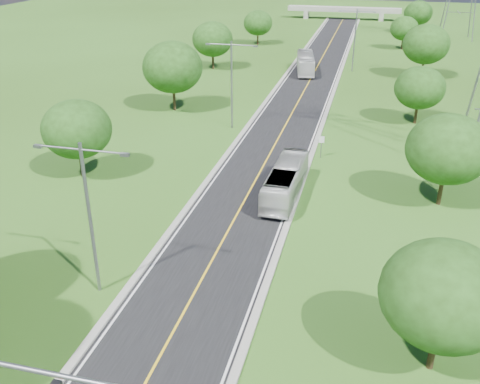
% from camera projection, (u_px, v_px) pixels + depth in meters
% --- Properties ---
extents(ground, '(260.00, 260.00, 0.00)m').
position_uv_depth(ground, '(301.00, 97.00, 74.81)').
color(ground, '#2C4C15').
rests_on(ground, ground).
extents(road, '(8.00, 150.00, 0.06)m').
position_uv_depth(road, '(306.00, 87.00, 80.05)').
color(road, black).
rests_on(road, ground).
extents(curb_left, '(0.50, 150.00, 0.22)m').
position_uv_depth(curb_left, '(279.00, 84.00, 80.94)').
color(curb_left, gray).
rests_on(curb_left, ground).
extents(curb_right, '(0.50, 150.00, 0.22)m').
position_uv_depth(curb_right, '(335.00, 88.00, 79.08)').
color(curb_right, gray).
rests_on(curb_right, ground).
extents(speed_limit_sign, '(0.55, 0.09, 2.40)m').
position_uv_depth(speed_limit_sign, '(321.00, 143.00, 53.73)').
color(speed_limit_sign, slate).
rests_on(speed_limit_sign, ground).
extents(overpass, '(30.00, 3.00, 3.20)m').
position_uv_depth(overpass, '(344.00, 10.00, 143.72)').
color(overpass, gray).
rests_on(overpass, ground).
extents(streetlight_near_left, '(5.90, 0.25, 10.00)m').
position_uv_depth(streetlight_near_left, '(88.00, 207.00, 31.58)').
color(streetlight_near_left, slate).
rests_on(streetlight_near_left, ground).
extents(streetlight_mid_left, '(5.90, 0.25, 10.00)m').
position_uv_depth(streetlight_mid_left, '(232.00, 78.00, 60.44)').
color(streetlight_mid_left, slate).
rests_on(streetlight_mid_left, ground).
extents(streetlight_far_right, '(5.90, 0.25, 10.00)m').
position_uv_depth(streetlight_far_right, '(355.00, 35.00, 86.67)').
color(streetlight_far_right, slate).
rests_on(streetlight_far_right, ground).
extents(tree_lb, '(6.30, 6.30, 7.33)m').
position_uv_depth(tree_lb, '(77.00, 129.00, 48.33)').
color(tree_lb, black).
rests_on(tree_lb, ground).
extents(tree_lc, '(7.56, 7.56, 8.79)m').
position_uv_depth(tree_lc, '(173.00, 67.00, 66.94)').
color(tree_lc, black).
rests_on(tree_lc, ground).
extents(tree_ld, '(6.72, 6.72, 7.82)m').
position_uv_depth(tree_ld, '(212.00, 39.00, 88.64)').
color(tree_ld, black).
rests_on(tree_ld, ground).
extents(tree_le, '(5.88, 5.88, 6.84)m').
position_uv_depth(tree_le, '(258.00, 23.00, 109.34)').
color(tree_le, black).
rests_on(tree_le, ground).
extents(tree_ra, '(6.30, 6.30, 7.33)m').
position_uv_depth(tree_ra, '(444.00, 295.00, 26.02)').
color(tree_ra, black).
rests_on(tree_ra, ground).
extents(tree_rb, '(6.72, 6.72, 7.82)m').
position_uv_depth(tree_rb, '(448.00, 149.00, 42.93)').
color(tree_rb, black).
rests_on(tree_rb, ground).
extents(tree_rc, '(5.88, 5.88, 6.84)m').
position_uv_depth(tree_rc, '(420.00, 88.00, 62.66)').
color(tree_rc, black).
rests_on(tree_rc, ground).
extents(tree_rd, '(7.14, 7.14, 8.30)m').
position_uv_depth(tree_rd, '(426.00, 44.00, 82.80)').
color(tree_rd, black).
rests_on(tree_rd, ground).
extents(tree_re, '(5.46, 5.46, 6.35)m').
position_uv_depth(tree_re, '(404.00, 28.00, 104.87)').
color(tree_re, black).
rests_on(tree_re, ground).
extents(tree_rf, '(6.30, 6.30, 7.33)m').
position_uv_depth(tree_rf, '(418.00, 13.00, 121.32)').
color(tree_rf, black).
rests_on(tree_rf, ground).
extents(bus_outbound, '(2.64, 10.20, 2.82)m').
position_uv_depth(bus_outbound, '(286.00, 181.00, 45.78)').
color(bus_outbound, beige).
rests_on(bus_outbound, road).
extents(bus_inbound, '(4.33, 11.21, 3.05)m').
position_uv_depth(bus_inbound, '(306.00, 63.00, 87.73)').
color(bus_inbound, silver).
rests_on(bus_inbound, road).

